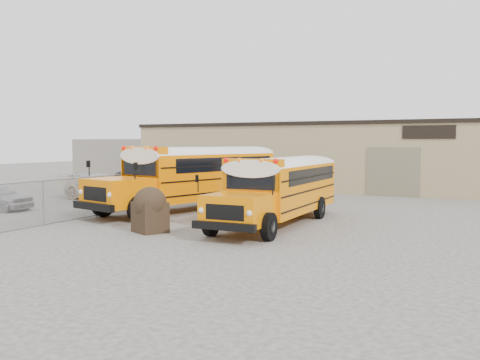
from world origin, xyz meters
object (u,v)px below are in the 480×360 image
at_px(school_bus_left, 274,168).
at_px(car_dark, 142,182).
at_px(school_bus_right, 320,176).
at_px(car_white, 103,187).
at_px(tarp_bundle, 150,209).

xyz_separation_m(school_bus_left, car_dark, (-8.90, -0.86, -1.06)).
bearing_deg(car_dark, school_bus_right, -97.80).
relative_size(school_bus_right, car_white, 1.83).
height_order(school_bus_right, car_dark, school_bus_right).
bearing_deg(car_dark, school_bus_left, -83.07).
bearing_deg(car_white, tarp_bundle, -125.18).
xyz_separation_m(tarp_bundle, car_white, (-9.12, 7.84, -0.11)).
xyz_separation_m(car_white, car_dark, (-0.37, 4.08, 0.01)).
relative_size(school_bus_left, tarp_bundle, 6.60).
distance_m(school_bus_left, school_bus_right, 4.77).
height_order(school_bus_left, car_white, school_bus_left).
xyz_separation_m(school_bus_left, car_white, (-8.53, -4.94, -1.07)).
height_order(school_bus_right, tarp_bundle, school_bus_right).
distance_m(tarp_bundle, car_white, 12.03).
bearing_deg(car_dark, tarp_bundle, -140.11).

